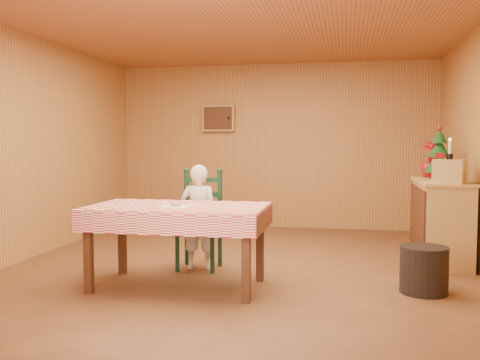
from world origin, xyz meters
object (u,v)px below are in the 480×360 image
object	(u,v)px
seated_child	(199,217)
crate	(449,171)
storage_bin	(424,270)
dining_table	(178,214)
shelf_unit	(440,221)
ladder_chair	(200,222)
christmas_tree	(439,155)

from	to	relation	value
seated_child	crate	bearing A→B (deg)	-169.69
seated_child	storage_bin	size ratio (longest dim) A/B	2.66
dining_table	crate	xyz separation A→B (m)	(2.61, 1.20, 0.37)
dining_table	shelf_unit	distance (m)	3.06
dining_table	ladder_chair	size ratio (longest dim) A/B	1.53
seated_child	christmas_tree	bearing A→B (deg)	-156.67
christmas_tree	shelf_unit	bearing A→B (deg)	-91.98
crate	christmas_tree	distance (m)	0.67
seated_child	crate	size ratio (longest dim) A/B	3.75
seated_child	crate	world-z (taller)	crate
seated_child	christmas_tree	distance (m)	2.91
ladder_chair	dining_table	bearing A→B (deg)	-90.00
ladder_chair	christmas_tree	xyz separation A→B (m)	(2.61, 1.07, 0.71)
christmas_tree	storage_bin	xyz separation A→B (m)	(-0.37, -1.62, -1.00)
shelf_unit	storage_bin	size ratio (longest dim) A/B	2.93
crate	storage_bin	size ratio (longest dim) A/B	0.71
crate	christmas_tree	xyz separation A→B (m)	(-0.00, 0.65, 0.16)
dining_table	shelf_unit	xyz separation A→B (m)	(2.60, 1.60, -0.22)
crate	christmas_tree	bearing A→B (deg)	90.00
shelf_unit	christmas_tree	world-z (taller)	christmas_tree
ladder_chair	seated_child	xyz separation A→B (m)	(0.00, -0.06, 0.06)
christmas_tree	crate	bearing A→B (deg)	-90.00
dining_table	storage_bin	xyz separation A→B (m)	(2.24, 0.23, -0.48)
dining_table	crate	size ratio (longest dim) A/B	5.52
ladder_chair	christmas_tree	size ratio (longest dim) A/B	1.74
dining_table	storage_bin	distance (m)	2.30
dining_table	christmas_tree	xyz separation A→B (m)	(2.61, 1.85, 0.52)
christmas_tree	storage_bin	world-z (taller)	christmas_tree
ladder_chair	shelf_unit	world-z (taller)	ladder_chair
dining_table	shelf_unit	world-z (taller)	shelf_unit
shelf_unit	christmas_tree	size ratio (longest dim) A/B	2.00
crate	dining_table	bearing A→B (deg)	-155.20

